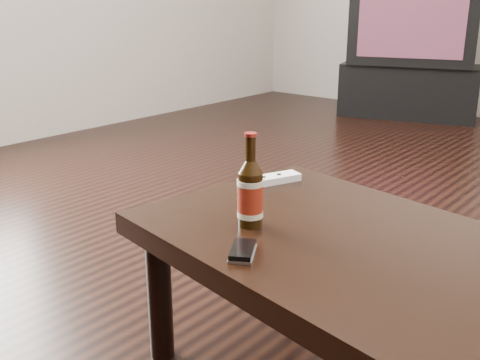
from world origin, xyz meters
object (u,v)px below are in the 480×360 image
Objects in this scene: coffee_table at (371,270)px; phone at (243,251)px; beer_bottle at (250,194)px; tv_stand at (409,90)px; remote at (270,180)px; tv at (416,18)px.

phone is at bearing -133.03° from coffee_table.
tv_stand is at bearing 107.82° from beer_bottle.
remote is at bearing -90.39° from tv_stand.
coffee_table is at bearing -84.72° from tv_stand.
tv_stand is 3.47m from beer_bottle.
tv_stand is at bearing 128.40° from remote.
tv is 0.90× the size of coffee_table.
tv_stand is 5.43× the size of remote.
remote is at bearing 118.77° from beer_bottle.
coffee_table is at bearing 14.37° from beer_bottle.
tv is 3.63m from phone.
tv is at bearing 128.40° from remote.
coffee_table is at bearing 15.85° from phone.
tv is 4.77× the size of beer_bottle.
beer_bottle reaches higher than phone.
tv reaches higher than phone.
tv is at bearing -90.00° from tv_stand.
coffee_table is 11.07× the size of phone.
beer_bottle reaches higher than remote.
phone is at bearing -88.66° from tv.
tv_stand is 0.54m from tv.
beer_bottle is at bearing -89.32° from tv_stand.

